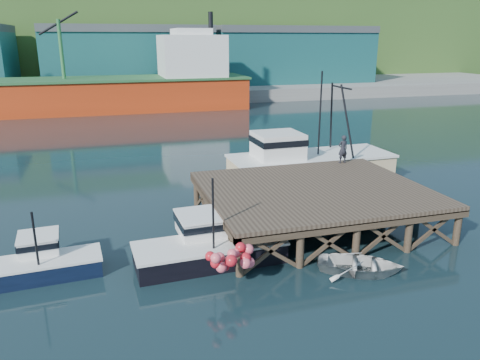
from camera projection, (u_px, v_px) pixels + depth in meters
name	position (u px, v px, depth m)	size (l,w,h in m)	color
ground	(218.00, 234.00, 24.94)	(300.00, 300.00, 0.00)	black
wharf	(316.00, 192.00, 25.71)	(12.00, 10.00, 2.62)	brown
far_quay	(129.00, 88.00, 88.86)	(160.00, 40.00, 2.00)	gray
warehouse_mid	(129.00, 59.00, 82.68)	(28.00, 16.00, 9.00)	#1B595A
warehouse_right	(287.00, 57.00, 90.86)	(30.00, 16.00, 9.00)	#1B595A
cargo_ship	(77.00, 88.00, 65.70)	(55.50, 10.00, 13.75)	red
hillside	(118.00, 34.00, 113.48)	(220.00, 50.00, 22.00)	#2D511E
boat_navy	(40.00, 261.00, 20.47)	(5.28, 2.94, 3.23)	black
boat_black	(208.00, 244.00, 21.84)	(7.06, 5.94, 4.30)	black
trawler	(308.00, 160.00, 33.55)	(11.86, 4.47, 7.88)	beige
dinghy	(360.00, 265.00, 20.74)	(2.68, 3.75, 0.78)	silver
dockworker	(343.00, 149.00, 30.65)	(0.68, 0.44, 1.86)	black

